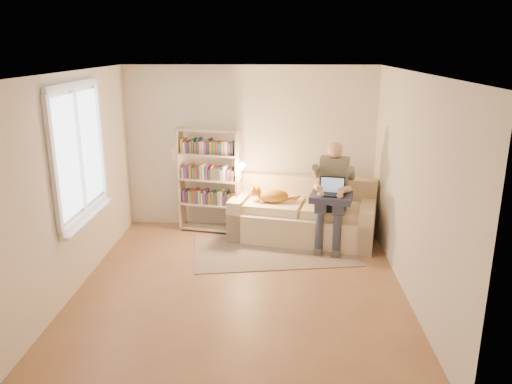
{
  "coord_description": "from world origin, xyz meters",
  "views": [
    {
      "loc": [
        0.44,
        -5.63,
        2.89
      ],
      "look_at": [
        0.15,
        1.0,
        0.93
      ],
      "focal_mm": 35.0,
      "sensor_mm": 36.0,
      "label": 1
    }
  ],
  "objects_px": {
    "cat": "(268,195)",
    "person": "(333,189)",
    "laptop": "(333,190)",
    "sofa": "(303,217)",
    "bookshelf": "(210,176)"
  },
  "relations": [
    {
      "from": "person",
      "to": "laptop",
      "type": "distance_m",
      "value": 0.14
    },
    {
      "from": "cat",
      "to": "laptop",
      "type": "distance_m",
      "value": 1.03
    },
    {
      "from": "cat",
      "to": "laptop",
      "type": "bearing_deg",
      "value": -9.13
    },
    {
      "from": "sofa",
      "to": "bookshelf",
      "type": "height_order",
      "value": "bookshelf"
    },
    {
      "from": "sofa",
      "to": "bookshelf",
      "type": "xyz_separation_m",
      "value": [
        -1.47,
        0.23,
        0.59
      ]
    },
    {
      "from": "cat",
      "to": "person",
      "type": "bearing_deg",
      "value": -1.35
    },
    {
      "from": "sofa",
      "to": "bookshelf",
      "type": "bearing_deg",
      "value": -176.99
    },
    {
      "from": "cat",
      "to": "bookshelf",
      "type": "height_order",
      "value": "bookshelf"
    },
    {
      "from": "laptop",
      "to": "bookshelf",
      "type": "distance_m",
      "value": 1.97
    },
    {
      "from": "sofa",
      "to": "person",
      "type": "distance_m",
      "value": 0.72
    },
    {
      "from": "bookshelf",
      "to": "sofa",
      "type": "bearing_deg",
      "value": 3.01
    },
    {
      "from": "bookshelf",
      "to": "cat",
      "type": "bearing_deg",
      "value": -3.53
    },
    {
      "from": "cat",
      "to": "bookshelf",
      "type": "distance_m",
      "value": 0.99
    },
    {
      "from": "sofa",
      "to": "bookshelf",
      "type": "distance_m",
      "value": 1.6
    },
    {
      "from": "sofa",
      "to": "cat",
      "type": "xyz_separation_m",
      "value": [
        -0.54,
        -0.03,
        0.36
      ]
    }
  ]
}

